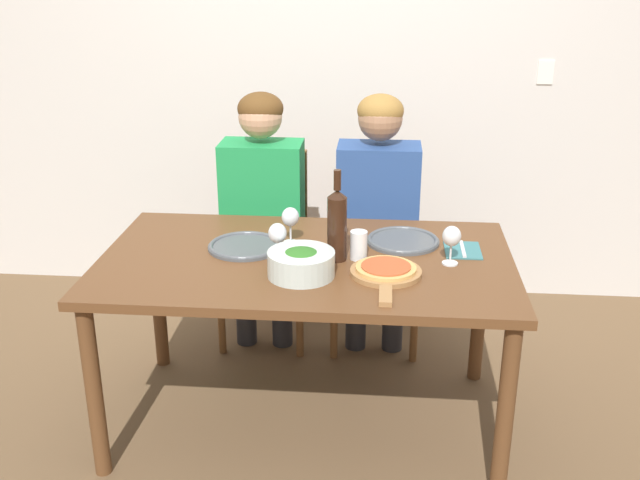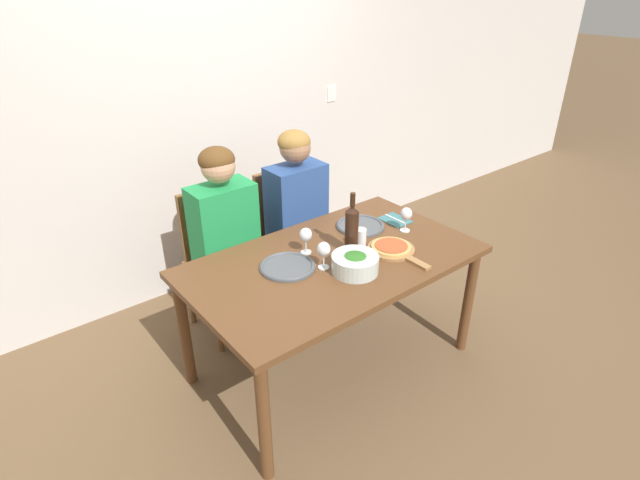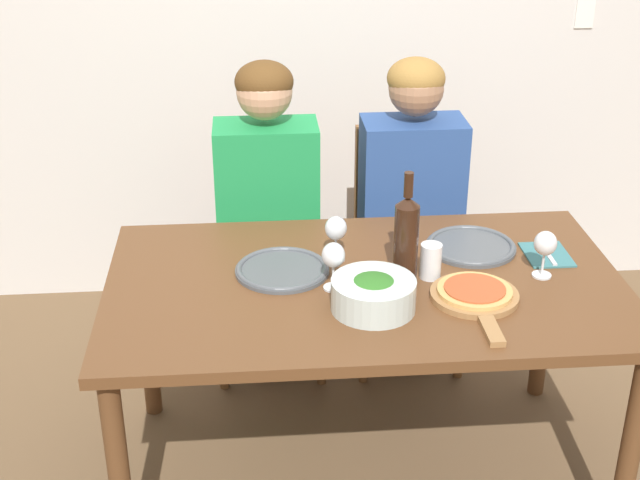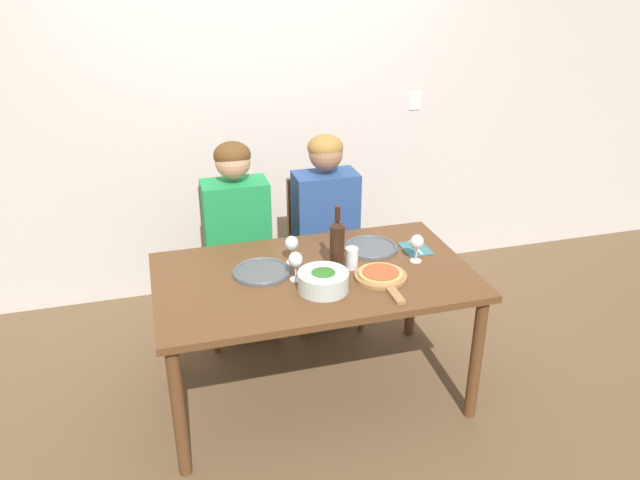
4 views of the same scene
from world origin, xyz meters
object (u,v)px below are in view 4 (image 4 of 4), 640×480
object	(u,v)px
wine_bottle	(337,245)
water_tumbler	(352,258)
wine_glass_right	(417,243)
broccoli_bowl	(324,281)
wine_glass_left	(292,245)
wine_glass_centre	(295,261)
pizza_on_board	(381,276)
person_man	(326,215)
dinner_plate_right	(371,247)
chair_left	(237,254)
fork_on_napkin	(416,248)
dinner_plate_left	(262,271)
person_woman	(237,225)
chair_right	(321,244)

from	to	relation	value
wine_bottle	water_tumbler	xyz separation A→B (m)	(0.08, 0.02, -0.09)
wine_bottle	wine_glass_right	world-z (taller)	wine_bottle
broccoli_bowl	wine_glass_left	distance (m)	0.33
wine_bottle	water_tumbler	bearing A→B (deg)	10.42
wine_bottle	wine_glass_centre	xyz separation A→B (m)	(-0.22, -0.03, -0.04)
pizza_on_board	water_tumbler	size ratio (longest dim) A/B	3.61
person_man	broccoli_bowl	size ratio (longest dim) A/B	5.07
dinner_plate_right	wine_glass_centre	bearing A→B (deg)	-154.03
pizza_on_board	wine_glass_right	world-z (taller)	wine_glass_right
person_man	pizza_on_board	distance (m)	0.82
chair_left	fork_on_napkin	distance (m)	1.13
wine_glass_right	dinner_plate_left	bearing A→B (deg)	173.41
person_woman	chair_left	bearing A→B (deg)	90.00
wine_glass_left	water_tumbler	bearing A→B (deg)	-26.42
person_woman	water_tumbler	bearing A→B (deg)	-54.51
person_man	fork_on_napkin	size ratio (longest dim) A/B	6.90
broccoli_bowl	wine_glass_right	world-z (taller)	wine_glass_right
wine_glass_right	pizza_on_board	bearing A→B (deg)	-151.94
chair_right	person_woman	world-z (taller)	person_woman
dinner_plate_right	wine_glass_left	bearing A→B (deg)	-174.15
wine_glass_right	water_tumbler	bearing A→B (deg)	176.42
broccoli_bowl	water_tumbler	distance (m)	0.26
wine_glass_left	wine_glass_right	bearing A→B (deg)	-14.38
chair_right	wine_glass_left	distance (m)	0.80
chair_right	pizza_on_board	distance (m)	0.97
chair_left	wine_glass_centre	distance (m)	0.91
person_man	dinner_plate_right	world-z (taller)	person_man
person_man	water_tumbler	xyz separation A→B (m)	(-0.06, -0.67, 0.04)
broccoli_bowl	wine_glass_centre	world-z (taller)	wine_glass_centre
person_woman	wine_bottle	xyz separation A→B (m)	(0.40, -0.69, 0.13)
dinner_plate_left	broccoli_bowl	bearing A→B (deg)	-44.06
chair_right	dinner_plate_left	bearing A→B (deg)	-125.84
chair_left	chair_right	distance (m)	0.54
chair_left	wine_glass_left	world-z (taller)	chair_left
dinner_plate_right	pizza_on_board	size ratio (longest dim) A/B	0.73
person_woman	person_man	bearing A→B (deg)	0.00
wine_bottle	wine_glass_left	bearing A→B (deg)	141.93
wine_bottle	dinner_plate_right	world-z (taller)	wine_bottle
chair_right	wine_bottle	bearing A→B (deg)	-100.36
dinner_plate_right	pizza_on_board	xyz separation A→B (m)	(-0.07, -0.33, 0.01)
chair_left	chair_right	world-z (taller)	same
chair_left	chair_right	xyz separation A→B (m)	(0.54, 0.00, 0.00)
broccoli_bowl	wine_glass_centre	xyz separation A→B (m)	(-0.11, 0.13, 0.06)
broccoli_bowl	wine_bottle	bearing A→B (deg)	54.63
chair_right	person_woman	bearing A→B (deg)	-168.59
chair_left	wine_glass_left	xyz separation A→B (m)	(0.20, -0.65, 0.34)
chair_left	water_tumbler	distance (m)	0.96
person_woman	wine_bottle	world-z (taller)	person_woman
chair_right	broccoli_bowl	distance (m)	1.03
person_woman	wine_glass_left	distance (m)	0.58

